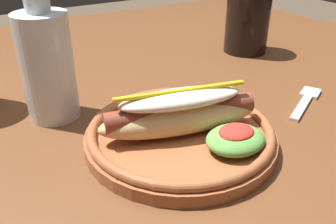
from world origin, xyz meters
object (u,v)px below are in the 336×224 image
(fork, at_px, (306,100))
(soda_cup, at_px, (248,18))
(glass_bottle, at_px, (46,58))
(hot_dog_plate, at_px, (183,128))

(fork, distance_m, soda_cup, 0.25)
(fork, height_order, soda_cup, soda_cup)
(glass_bottle, bearing_deg, fork, -24.02)
(hot_dog_plate, height_order, soda_cup, soda_cup)
(soda_cup, bearing_deg, fork, -108.57)
(fork, relative_size, soda_cup, 0.84)
(soda_cup, distance_m, glass_bottle, 0.43)
(fork, xyz_separation_m, soda_cup, (0.08, 0.23, 0.07))
(fork, bearing_deg, glass_bottle, 127.83)
(soda_cup, height_order, glass_bottle, glass_bottle)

